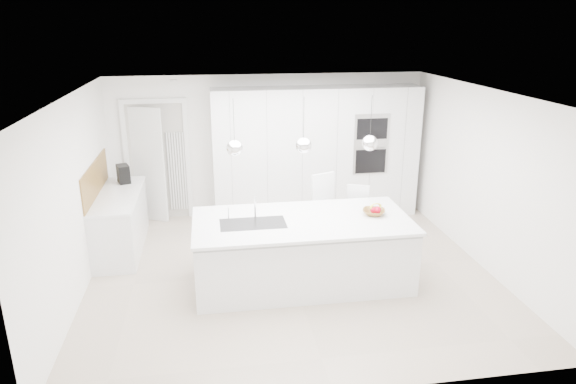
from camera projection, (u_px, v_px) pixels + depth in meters
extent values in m
plane|color=#BAA792|center=(291.00, 273.00, 7.21)|extent=(5.50, 5.50, 0.00)
plane|color=white|center=(269.00, 145.00, 9.15)|extent=(5.50, 0.00, 5.50)
plane|color=white|center=(75.00, 199.00, 6.40)|extent=(0.00, 5.00, 5.00)
plane|color=white|center=(292.00, 94.00, 6.41)|extent=(5.50, 5.50, 0.00)
cube|color=white|center=(316.00, 153.00, 9.02)|extent=(3.60, 0.60, 2.30)
cube|color=white|center=(143.00, 165.00, 8.83)|extent=(0.76, 0.38, 2.00)
cube|color=white|center=(121.00, 223.00, 7.83)|extent=(0.60, 1.80, 0.86)
cube|color=white|center=(117.00, 195.00, 7.69)|extent=(0.62, 1.82, 0.04)
cube|color=olive|center=(95.00, 179.00, 7.56)|extent=(0.02, 1.80, 0.50)
cube|color=white|center=(302.00, 254.00, 6.80)|extent=(2.80, 1.20, 0.86)
cube|color=white|center=(302.00, 221.00, 6.71)|extent=(2.84, 1.40, 0.04)
cylinder|color=white|center=(255.00, 207.00, 6.71)|extent=(0.02, 0.02, 0.30)
sphere|color=white|center=(235.00, 148.00, 6.21)|extent=(0.20, 0.20, 0.20)
sphere|color=white|center=(304.00, 146.00, 6.34)|extent=(0.20, 0.20, 0.20)
sphere|color=white|center=(370.00, 143.00, 6.46)|extent=(0.20, 0.20, 0.20)
imported|color=olive|center=(374.00, 212.00, 6.85)|extent=(0.38, 0.38, 0.07)
cube|color=black|center=(123.00, 174.00, 8.18)|extent=(0.25, 0.31, 0.29)
sphere|color=#B8041D|center=(373.00, 210.00, 6.82)|extent=(0.08, 0.08, 0.08)
sphere|color=#B8041D|center=(378.00, 210.00, 6.83)|extent=(0.09, 0.09, 0.09)
sphere|color=#B8041D|center=(377.00, 211.00, 6.80)|extent=(0.08, 0.08, 0.08)
sphere|color=#B8041D|center=(378.00, 210.00, 6.85)|extent=(0.08, 0.08, 0.08)
torus|color=yellow|center=(376.00, 207.00, 6.85)|extent=(0.21, 0.16, 0.19)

